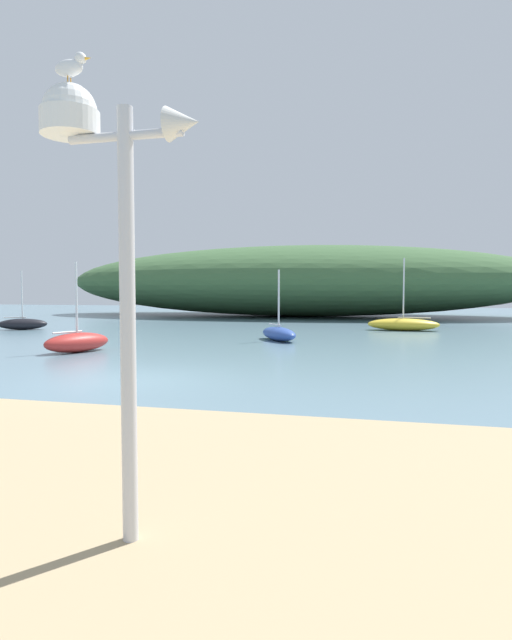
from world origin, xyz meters
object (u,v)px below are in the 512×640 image
object	(u,v)px
mast_structure	(97,175)
sailboat_east_reach	(77,342)
seagull_on_radar	(71,66)
sailboat_far_left	(23,324)
sailboat_off_point	(279,333)
sailboat_inner_mooring	(403,324)

from	to	relation	value
mast_structure	sailboat_east_reach	world-z (taller)	mast_structure
seagull_on_radar	sailboat_far_left	size ratio (longest dim) A/B	0.09
seagull_on_radar	sailboat_off_point	xyz separation A→B (m)	(-2.00, 18.32, -3.55)
sailboat_inner_mooring	sailboat_off_point	size ratio (longest dim) A/B	1.28
mast_structure	sailboat_inner_mooring	xyz separation A→B (m)	(3.26, 25.55, -2.69)
seagull_on_radar	sailboat_east_reach	distance (m)	15.26
sailboat_east_reach	sailboat_inner_mooring	bearing A→B (deg)	48.59
sailboat_far_left	sailboat_off_point	world-z (taller)	sailboat_far_left
sailboat_off_point	sailboat_east_reach	world-z (taller)	sailboat_east_reach
seagull_on_radar	sailboat_off_point	size ratio (longest dim) A/B	0.10
seagull_on_radar	sailboat_off_point	distance (m)	18.77
seagull_on_radar	sailboat_east_reach	bearing A→B (deg)	122.86
mast_structure	sailboat_east_reach	xyz separation A→B (m)	(-8.26, 12.48, -2.67)
mast_structure	sailboat_inner_mooring	size ratio (longest dim) A/B	0.90
sailboat_far_left	seagull_on_radar	bearing A→B (deg)	-51.11
sailboat_east_reach	sailboat_off_point	bearing A→B (deg)	44.00
sailboat_far_left	sailboat_off_point	size ratio (longest dim) A/B	1.07
seagull_on_radar	sailboat_east_reach	xyz separation A→B (m)	(-8.06, 12.48, -3.50)
seagull_on_radar	sailboat_east_reach	size ratio (longest dim) A/B	0.10
mast_structure	sailboat_east_reach	bearing A→B (deg)	123.52
sailboat_off_point	sailboat_far_left	bearing A→B (deg)	169.23
mast_structure	sailboat_off_point	xyz separation A→B (m)	(-2.21, 18.32, -2.72)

